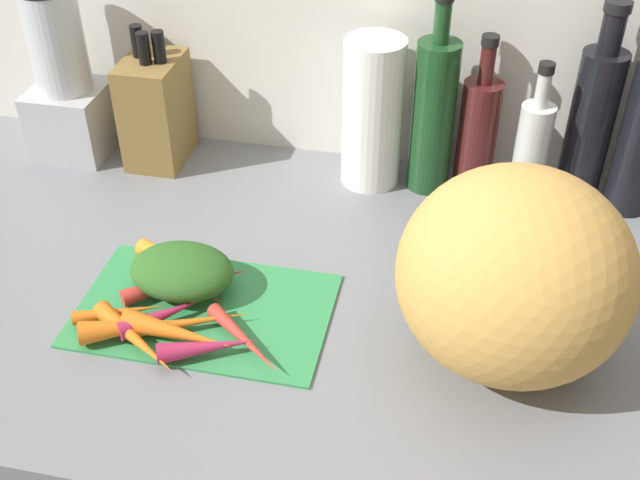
{
  "coord_description": "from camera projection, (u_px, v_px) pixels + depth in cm",
  "views": [
    {
      "loc": [
        17.58,
        -87.77,
        76.33
      ],
      "look_at": [
        -0.02,
        -5.38,
        12.05
      ],
      "focal_mm": 44.28,
      "sensor_mm": 36.0,
      "label": 1
    }
  ],
  "objects": [
    {
      "name": "carrot_4",
      "position": [
        186.0,
        283.0,
        1.15
      ],
      "size": [
        14.52,
        8.23,
        2.03
      ],
      "primitive_type": "cone",
      "rotation": [
        0.0,
        1.57,
        -0.44
      ],
      "color": "red",
      "rests_on": "cutting_board"
    },
    {
      "name": "carrot_9",
      "position": [
        119.0,
        312.0,
        1.1
      ],
      "size": [
        12.36,
        7.02,
        2.07
      ],
      "primitive_type": "cone",
      "rotation": [
        0.0,
        1.57,
        0.42
      ],
      "color": "orange",
      "rests_on": "cutting_board"
    },
    {
      "name": "cutting_board",
      "position": [
        204.0,
        309.0,
        1.12
      ],
      "size": [
        35.81,
        22.86,
        0.8
      ],
      "primitive_type": "cube",
      "color": "#338C4C",
      "rests_on": "ground_plane"
    },
    {
      "name": "ground_plane",
      "position": [
        328.0,
        290.0,
        1.18
      ],
      "size": [
        170.0,
        80.0,
        3.0
      ],
      "primitive_type": "cube",
      "color": "slate"
    },
    {
      "name": "carrot_8",
      "position": [
        135.0,
        339.0,
        1.05
      ],
      "size": [
        15.33,
        11.33,
        2.7
      ],
      "primitive_type": "cone",
      "rotation": [
        0.0,
        1.57,
        -0.58
      ],
      "color": "orange",
      "rests_on": "cutting_board"
    },
    {
      "name": "carrot_3",
      "position": [
        197.0,
        276.0,
        1.15
      ],
      "size": [
        14.39,
        8.1,
        3.2
      ],
      "primitive_type": "cone",
      "rotation": [
        0.0,
        1.57,
        0.37
      ],
      "color": "red",
      "rests_on": "cutting_board"
    },
    {
      "name": "carrot_7",
      "position": [
        180.0,
        280.0,
        1.15
      ],
      "size": [
        14.62,
        13.17,
        2.53
      ],
      "primitive_type": "cone",
      "rotation": [
        0.0,
        1.57,
        0.72
      ],
      "color": "red",
      "rests_on": "cutting_board"
    },
    {
      "name": "paper_towel_roll",
      "position": [
        373.0,
        113.0,
        1.32
      ],
      "size": [
        10.2,
        10.2,
        26.08
      ],
      "primitive_type": "cylinder",
      "color": "white",
      "rests_on": "ground_plane"
    },
    {
      "name": "carrot_0",
      "position": [
        131.0,
        327.0,
        1.06
      ],
      "size": [
        13.74,
        8.4,
        3.38
      ],
      "primitive_type": "cone",
      "rotation": [
        0.0,
        1.57,
        0.4
      ],
      "color": "orange",
      "rests_on": "cutting_board"
    },
    {
      "name": "bottle_3",
      "position": [
        591.0,
        121.0,
        1.27
      ],
      "size": [
        7.31,
        7.31,
        34.22
      ],
      "color": "black",
      "rests_on": "ground_plane"
    },
    {
      "name": "blender_appliance",
      "position": [
        65.0,
        82.0,
        1.4
      ],
      "size": [
        13.0,
        13.0,
        32.18
      ],
      "color": "#B2B2B7",
      "rests_on": "ground_plane"
    },
    {
      "name": "carrot_11",
      "position": [
        187.0,
        323.0,
        1.08
      ],
      "size": [
        16.57,
        9.12,
        2.17
      ],
      "primitive_type": "cone",
      "rotation": [
        0.0,
        1.57,
        0.43
      ],
      "color": "orange",
      "rests_on": "cutting_board"
    },
    {
      "name": "winter_squash",
      "position": [
        514.0,
        275.0,
        0.98
      ],
      "size": [
        29.59,
        29.2,
        27.4
      ],
      "primitive_type": "ellipsoid",
      "color": "gold",
      "rests_on": "ground_plane"
    },
    {
      "name": "carrot_6",
      "position": [
        177.0,
        333.0,
        1.05
      ],
      "size": [
        15.88,
        5.28,
        3.39
      ],
      "primitive_type": "cone",
      "rotation": [
        0.0,
        1.57,
        -0.12
      ],
      "color": "orange",
      "rests_on": "cutting_board"
    },
    {
      "name": "carrot_1",
      "position": [
        162.0,
        315.0,
        1.09
      ],
      "size": [
        10.93,
        10.69,
        2.81
      ],
      "primitive_type": "cone",
      "rotation": [
        0.0,
        1.57,
        0.77
      ],
      "color": "#B2264C",
      "rests_on": "cutting_board"
    },
    {
      "name": "bottle_1",
      "position": [
        478.0,
        133.0,
        1.32
      ],
      "size": [
        6.6,
        6.6,
        27.75
      ],
      "color": "#471919",
      "rests_on": "ground_plane"
    },
    {
      "name": "carrot_10",
      "position": [
        245.0,
        340.0,
        1.05
      ],
      "size": [
        13.22,
        11.3,
        2.16
      ],
      "primitive_type": "cone",
      "rotation": [
        0.0,
        1.57,
        -0.68
      ],
      "color": "red",
      "rests_on": "cutting_board"
    },
    {
      "name": "knife_block",
      "position": [
        156.0,
        109.0,
        1.4
      ],
      "size": [
        9.57,
        13.21,
        24.8
      ],
      "color": "olive",
      "rests_on": "ground_plane"
    },
    {
      "name": "bottle_2",
      "position": [
        531.0,
        153.0,
        1.28
      ],
      "size": [
        5.5,
        5.5,
        25.66
      ],
      "color": "silver",
      "rests_on": "ground_plane"
    },
    {
      "name": "carrot_greens_pile",
      "position": [
        182.0,
        271.0,
        1.13
      ],
      "size": [
        15.2,
        11.69,
        6.43
      ],
      "primitive_type": "ellipsoid",
      "color": "#2D6023",
      "rests_on": "cutting_board"
    },
    {
      "name": "carrot_2",
      "position": [
        186.0,
        265.0,
        1.17
      ],
      "size": [
        17.41,
        8.11,
        2.85
      ],
      "primitive_type": "cone",
      "rotation": [
        0.0,
        1.57,
        -0.32
      ],
      "color": "orange",
      "rests_on": "cutting_board"
    },
    {
      "name": "carrot_5",
      "position": [
        208.0,
        347.0,
        1.04
      ],
      "size": [
        13.3,
        7.79,
        2.86
      ],
      "primitive_type": "cone",
      "rotation": [
        0.0,
        1.57,
        0.4
      ],
      "color": "#B2264C",
      "rests_on": "cutting_board"
    },
    {
      "name": "bottle_0",
      "position": [
        433.0,
        114.0,
        1.3
      ],
      "size": [
        7.21,
        7.21,
        34.65
      ],
      "color": "#19421E",
      "rests_on": "ground_plane"
    }
  ]
}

